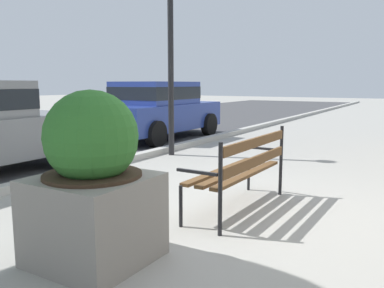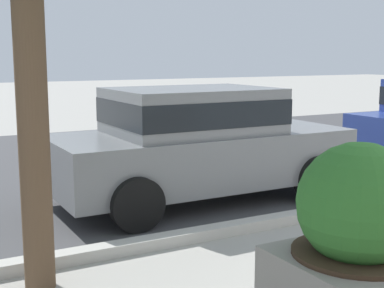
{
  "view_description": "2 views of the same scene",
  "coord_description": "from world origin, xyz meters",
  "px_view_note": "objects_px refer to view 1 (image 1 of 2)",
  "views": [
    {
      "loc": [
        -4.19,
        -2.1,
        1.52
      ],
      "look_at": [
        0.14,
        0.48,
        0.75
      ],
      "focal_mm": 37.48,
      "sensor_mm": 36.0,
      "label": 1
    },
    {
      "loc": [
        -4.3,
        -2.1,
        1.99
      ],
      "look_at": [
        -0.77,
        4.34,
        0.8
      ],
      "focal_mm": 51.2,
      "sensor_mm": 36.0,
      "label": 2
    }
  ],
  "objects_px": {
    "parked_car_blue": "(158,108)",
    "lamp_post": "(170,32)",
    "concrete_planter": "(93,183)",
    "park_bench": "(243,166)"
  },
  "relations": [
    {
      "from": "parked_car_blue",
      "to": "park_bench",
      "type": "bearing_deg",
      "value": -135.52
    },
    {
      "from": "concrete_planter",
      "to": "lamp_post",
      "type": "distance_m",
      "value": 5.5
    },
    {
      "from": "concrete_planter",
      "to": "parked_car_blue",
      "type": "distance_m",
      "value": 7.73
    },
    {
      "from": "park_bench",
      "to": "concrete_planter",
      "type": "xyz_separation_m",
      "value": [
        -1.93,
        0.53,
        0.14
      ]
    },
    {
      "from": "concrete_planter",
      "to": "parked_car_blue",
      "type": "bearing_deg",
      "value": 31.53
    },
    {
      "from": "concrete_planter",
      "to": "lamp_post",
      "type": "bearing_deg",
      "value": 26.41
    },
    {
      "from": "park_bench",
      "to": "parked_car_blue",
      "type": "distance_m",
      "value": 6.52
    },
    {
      "from": "concrete_planter",
      "to": "parked_car_blue",
      "type": "relative_size",
      "value": 0.36
    },
    {
      "from": "concrete_planter",
      "to": "parked_car_blue",
      "type": "xyz_separation_m",
      "value": [
        6.58,
        4.04,
        0.16
      ]
    },
    {
      "from": "parked_car_blue",
      "to": "lamp_post",
      "type": "relative_size",
      "value": 1.05
    }
  ]
}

